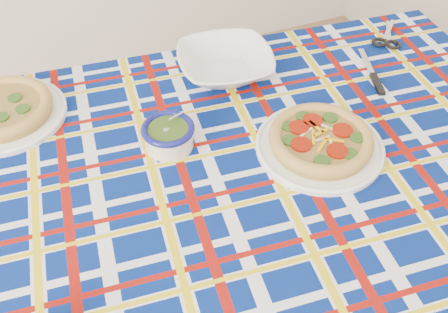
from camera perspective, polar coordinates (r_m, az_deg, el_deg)
name	(u,v)px	position (r m, az deg, el deg)	size (l,w,h in m)	color
dining_table	(238,183)	(1.22, 1.56, -3.07)	(1.66, 1.13, 0.74)	brown
tablecloth	(238,177)	(1.21, 1.58, -2.30)	(1.61, 1.02, 0.10)	navy
main_focaccia_plate	(321,139)	(1.20, 11.00, 1.94)	(0.32, 0.32, 0.06)	olive
pesto_bowl	(168,134)	(1.19, -6.36, 2.57)	(0.13, 0.13, 0.08)	#253D10
serving_bowl	(225,64)	(1.42, 0.15, 10.57)	(0.26, 0.26, 0.06)	white
second_focaccia_plate	(4,109)	(1.38, -23.88, 5.04)	(0.31, 0.31, 0.06)	olive
table_knife	(367,62)	(1.53, 16.04, 10.30)	(0.24, 0.02, 0.01)	silver
kitchen_scissors	(389,30)	(1.69, 18.30, 13.51)	(0.20, 0.09, 0.02)	silver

